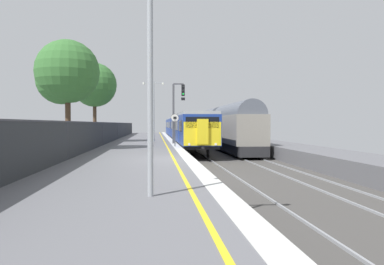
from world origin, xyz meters
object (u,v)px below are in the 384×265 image
at_px(commuter_train_at_platform, 182,127).
at_px(freight_train_adjacent_track, 205,125).
at_px(platform_lamp_mid, 154,107).
at_px(background_tree_centre, 66,74).
at_px(speed_limit_sign, 175,126).
at_px(platform_lamp_near, 150,70).
at_px(background_tree_left, 94,86).
at_px(signal_gantry, 176,106).

height_order(commuter_train_at_platform, freight_train_adjacent_track, freight_train_adjacent_track).
relative_size(platform_lamp_mid, background_tree_centre, 0.78).
bearing_deg(commuter_train_at_platform, freight_train_adjacent_track, 63.22).
bearing_deg(speed_limit_sign, platform_lamp_mid, 103.83).
xyz_separation_m(speed_limit_sign, background_tree_centre, (-7.35, -2.79, 3.39)).
distance_m(commuter_train_at_platform, platform_lamp_near, 36.41).
bearing_deg(commuter_train_at_platform, platform_lamp_near, -95.48).
height_order(platform_lamp_near, background_tree_left, background_tree_left).
bearing_deg(background_tree_left, background_tree_centre, -91.16).
bearing_deg(speed_limit_sign, signal_gantry, 85.13).
bearing_deg(platform_lamp_mid, signal_gantry, -49.80).
height_order(signal_gantry, background_tree_centre, background_tree_centre).
height_order(freight_train_adjacent_track, background_tree_centre, background_tree_centre).
bearing_deg(signal_gantry, background_tree_left, 157.08).
distance_m(freight_train_adjacent_track, speed_limit_sign, 26.06).
distance_m(commuter_train_at_platform, freight_train_adjacent_track, 8.89).
relative_size(commuter_train_at_platform, signal_gantry, 7.46).
xyz_separation_m(freight_train_adjacent_track, background_tree_centre, (-13.20, -28.18, 3.48)).
bearing_deg(commuter_train_at_platform, platform_lamp_mid, -107.77).
relative_size(platform_lamp_near, background_tree_centre, 0.70).
bearing_deg(platform_lamp_mid, background_tree_left, 171.57).
height_order(platform_lamp_near, platform_lamp_mid, platform_lamp_mid).
height_order(freight_train_adjacent_track, speed_limit_sign, freight_train_adjacent_track).
bearing_deg(speed_limit_sign, background_tree_centre, -159.22).
height_order(commuter_train_at_platform, platform_lamp_near, platform_lamp_near).
relative_size(speed_limit_sign, background_tree_left, 0.33).
relative_size(freight_train_adjacent_track, background_tree_centre, 7.38).
bearing_deg(freight_train_adjacent_track, signal_gantry, -104.55).
distance_m(freight_train_adjacent_track, platform_lamp_mid, 20.30).
bearing_deg(speed_limit_sign, background_tree_left, 133.86).
bearing_deg(freight_train_adjacent_track, speed_limit_sign, -102.97).
bearing_deg(background_tree_centre, signal_gantry, 42.42).
bearing_deg(platform_lamp_mid, commuter_train_at_platform, 72.23).
bearing_deg(background_tree_centre, platform_lamp_near, -70.28).
distance_m(platform_lamp_mid, background_tree_left, 5.90).
xyz_separation_m(speed_limit_sign, platform_lamp_mid, (-1.63, 6.61, 1.75)).
bearing_deg(commuter_train_at_platform, background_tree_left, -131.87).
bearing_deg(speed_limit_sign, freight_train_adjacent_track, 77.03).
distance_m(commuter_train_at_platform, signal_gantry, 13.43).
relative_size(platform_lamp_mid, background_tree_left, 0.76).
xyz_separation_m(platform_lamp_near, platform_lamp_mid, (0.00, 25.36, 0.33)).
bearing_deg(background_tree_left, platform_lamp_mid, -8.43).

